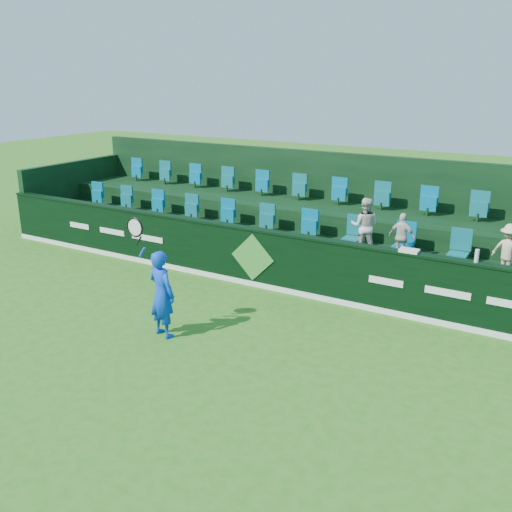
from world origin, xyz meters
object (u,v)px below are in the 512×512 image
Objects in this scene: drinks_bottle at (477,256)px; spectator_left at (364,226)px; tennis_player at (162,293)px; spectator_middle at (402,237)px; towel at (409,251)px; spectator_right at (509,251)px.

spectator_left is at bearing 156.45° from drinks_bottle.
drinks_bottle is at bearing 141.68° from spectator_left.
tennis_player reaches higher than spectator_left.
spectator_middle is (3.12, 4.27, 0.47)m from tennis_player.
towel is at bearing 121.64° from spectator_middle.
spectator_left reaches higher than spectator_right.
spectator_middle is 1.22m from towel.
tennis_player reaches higher than towel.
spectator_middle is 0.96× the size of spectator_right.
tennis_player is 6.78m from spectator_right.
spectator_middle is (0.85, 0.00, -0.12)m from spectator_left.
spectator_right is at bearing 39.13° from tennis_player.
spectator_left is 3.46× the size of towel.
tennis_player is 2.23× the size of spectator_middle.
towel is (3.60, 3.15, 0.54)m from tennis_player.
spectator_left is 1.18× the size of spectator_right.
spectator_left is 1.74m from towel.
tennis_player is 4.81m from towel.
spectator_right is 1.99m from towel.
spectator_middle is at bearing 22.72° from spectator_right.
spectator_left is 2.98m from spectator_right.
towel is (0.47, -1.12, 0.06)m from spectator_middle.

